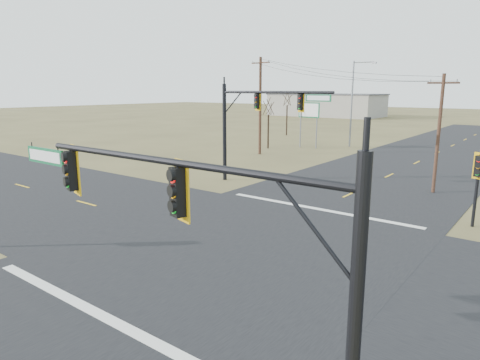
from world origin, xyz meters
name	(u,v)px	position (x,y,z in m)	size (l,w,h in m)	color
ground	(241,246)	(0.00, 0.00, 0.00)	(320.00, 320.00, 0.00)	olive
road_ew	(241,246)	(0.00, 0.00, 0.01)	(160.00, 14.00, 0.02)	black
road_ns	(241,246)	(0.00, 0.00, 0.01)	(14.00, 160.00, 0.02)	black
stop_bar_near	(98,313)	(0.00, -7.50, 0.03)	(12.00, 0.40, 0.01)	silver
stop_bar_far	(318,209)	(0.00, 7.50, 0.03)	(12.00, 0.40, 0.01)	silver
mast_arm_near	(175,209)	(4.50, -8.34, 4.39)	(10.32, 0.54, 6.01)	black
mast_arm_far	(256,113)	(-6.80, 10.73, 5.27)	(9.02, 0.53, 7.31)	black
pedestal_signal_ne	(478,172)	(7.78, 9.24, 2.88)	(0.63, 0.53, 3.88)	black
utility_pole_near	(439,131)	(4.30, 16.03, 4.17)	(1.90, 0.62, 7.91)	#4C2E20
utility_pole_far	(260,105)	(-15.23, 23.49, 5.28)	(2.49, 0.49, 10.22)	#4C2E20
highway_sign	(309,115)	(-13.50, 31.18, 3.87)	(2.87, 0.37, 5.40)	slate
streetlight_c	(354,99)	(-9.71, 35.21, 5.72)	(2.84, 0.32, 10.19)	slate
bare_tree_a	(269,106)	(-17.06, 27.87, 4.97)	(3.03, 3.03, 6.29)	black
bare_tree_b	(287,98)	(-23.10, 42.11, 5.55)	(3.12, 3.12, 6.94)	black
warehouse_left	(326,105)	(-40.00, 90.00, 2.75)	(28.00, 14.00, 5.50)	gray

